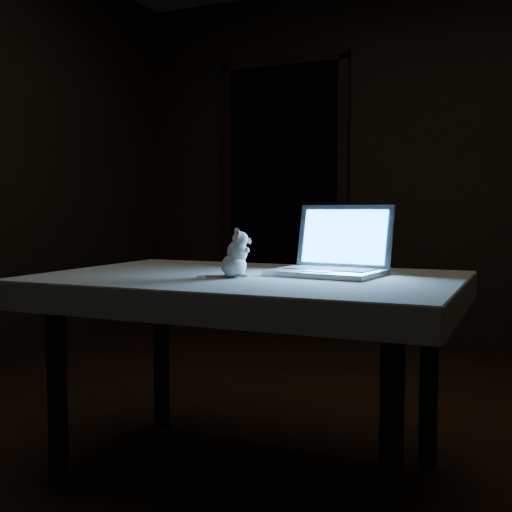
% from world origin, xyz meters
% --- Properties ---
extents(floor, '(5.00, 5.00, 0.00)m').
position_xyz_m(floor, '(0.00, 0.00, 0.00)').
color(floor, black).
rests_on(floor, ground).
extents(back_wall, '(4.50, 0.04, 2.60)m').
position_xyz_m(back_wall, '(0.00, 2.50, 1.30)').
color(back_wall, black).
rests_on(back_wall, ground).
extents(doorway, '(1.06, 0.36, 2.13)m').
position_xyz_m(doorway, '(-1.10, 2.50, 1.06)').
color(doorway, black).
rests_on(doorway, back_wall).
extents(table, '(1.35, 0.89, 0.71)m').
position_xyz_m(table, '(-0.12, -0.16, 0.35)').
color(table, black).
rests_on(table, floor).
extents(tablecloth, '(1.46, 1.00, 0.09)m').
position_xyz_m(tablecloth, '(-0.08, -0.15, 0.67)').
color(tablecloth, beige).
rests_on(tablecloth, table).
extents(laptop, '(0.40, 0.36, 0.25)m').
position_xyz_m(laptop, '(0.13, -0.05, 0.84)').
color(laptop, '#B1B1B5').
rests_on(laptop, tablecloth).
extents(plush_mouse, '(0.12, 0.12, 0.16)m').
position_xyz_m(plush_mouse, '(-0.13, -0.25, 0.80)').
color(plush_mouse, white).
rests_on(plush_mouse, tablecloth).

